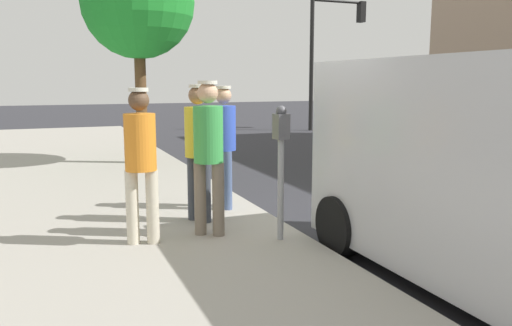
{
  "coord_description": "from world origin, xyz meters",
  "views": [
    {
      "loc": [
        3.75,
        5.23,
        1.94
      ],
      "look_at": [
        1.65,
        0.05,
        1.05
      ],
      "focal_mm": 36.32,
      "sensor_mm": 36.0,
      "label": 1
    }
  ],
  "objects_px": {
    "pedestrian_in_orange": "(141,156)",
    "traffic_light_corner": "(331,40)",
    "pedestrian_in_green": "(208,147)",
    "pedestrian_in_yellow": "(198,144)",
    "street_tree": "(138,3)",
    "pedestrian_in_blue": "(224,139)",
    "parking_meter_near": "(281,150)"
  },
  "relations": [
    {
      "from": "pedestrian_in_orange",
      "to": "traffic_light_corner",
      "type": "bearing_deg",
      "value": -127.43
    },
    {
      "from": "pedestrian_in_green",
      "to": "pedestrian_in_yellow",
      "type": "height_order",
      "value": "pedestrian_in_green"
    },
    {
      "from": "street_tree",
      "to": "pedestrian_in_blue",
      "type": "bearing_deg",
      "value": 94.34
    },
    {
      "from": "pedestrian_in_blue",
      "to": "traffic_light_corner",
      "type": "relative_size",
      "value": 0.33
    },
    {
      "from": "pedestrian_in_yellow",
      "to": "street_tree",
      "type": "distance_m",
      "value": 5.68
    },
    {
      "from": "pedestrian_in_orange",
      "to": "pedestrian_in_blue",
      "type": "distance_m",
      "value": 1.83
    },
    {
      "from": "parking_meter_near",
      "to": "pedestrian_in_yellow",
      "type": "height_order",
      "value": "pedestrian_in_yellow"
    },
    {
      "from": "pedestrian_in_orange",
      "to": "traffic_light_corner",
      "type": "distance_m",
      "value": 15.98
    },
    {
      "from": "pedestrian_in_green",
      "to": "traffic_light_corner",
      "type": "bearing_deg",
      "value": -125.19
    },
    {
      "from": "parking_meter_near",
      "to": "pedestrian_in_yellow",
      "type": "xyz_separation_m",
      "value": [
        0.64,
        -1.11,
        -0.03
      ]
    },
    {
      "from": "traffic_light_corner",
      "to": "pedestrian_in_yellow",
      "type": "bearing_deg",
      "value": 53.56
    },
    {
      "from": "parking_meter_near",
      "to": "street_tree",
      "type": "height_order",
      "value": "street_tree"
    },
    {
      "from": "traffic_light_corner",
      "to": "pedestrian_in_blue",
      "type": "bearing_deg",
      "value": 53.95
    },
    {
      "from": "pedestrian_in_orange",
      "to": "traffic_light_corner",
      "type": "xyz_separation_m",
      "value": [
        -9.6,
        -12.55,
        2.38
      ]
    },
    {
      "from": "street_tree",
      "to": "traffic_light_corner",
      "type": "bearing_deg",
      "value": -141.89
    },
    {
      "from": "pedestrian_in_green",
      "to": "pedestrian_in_yellow",
      "type": "distance_m",
      "value": 0.65
    },
    {
      "from": "pedestrian_in_orange",
      "to": "pedestrian_in_blue",
      "type": "bearing_deg",
      "value": -138.09
    },
    {
      "from": "pedestrian_in_orange",
      "to": "pedestrian_in_blue",
      "type": "relative_size",
      "value": 1.0
    },
    {
      "from": "pedestrian_in_orange",
      "to": "street_tree",
      "type": "bearing_deg",
      "value": -99.87
    },
    {
      "from": "pedestrian_in_blue",
      "to": "street_tree",
      "type": "relative_size",
      "value": 0.37
    },
    {
      "from": "pedestrian_in_green",
      "to": "pedestrian_in_blue",
      "type": "bearing_deg",
      "value": -116.07
    },
    {
      "from": "pedestrian_in_orange",
      "to": "traffic_light_corner",
      "type": "relative_size",
      "value": 0.33
    },
    {
      "from": "parking_meter_near",
      "to": "pedestrian_in_green",
      "type": "bearing_deg",
      "value": -33.79
    },
    {
      "from": "parking_meter_near",
      "to": "pedestrian_in_blue",
      "type": "relative_size",
      "value": 0.88
    },
    {
      "from": "parking_meter_near",
      "to": "pedestrian_in_blue",
      "type": "xyz_separation_m",
      "value": [
        0.12,
        -1.66,
        -0.04
      ]
    },
    {
      "from": "pedestrian_in_green",
      "to": "street_tree",
      "type": "height_order",
      "value": "street_tree"
    },
    {
      "from": "pedestrian_in_blue",
      "to": "traffic_light_corner",
      "type": "distance_m",
      "value": 14.21
    },
    {
      "from": "parking_meter_near",
      "to": "street_tree",
      "type": "distance_m",
      "value": 6.7
    },
    {
      "from": "pedestrian_in_yellow",
      "to": "traffic_light_corner",
      "type": "bearing_deg",
      "value": -126.44
    },
    {
      "from": "pedestrian_in_orange",
      "to": "street_tree",
      "type": "distance_m",
      "value": 6.38
    },
    {
      "from": "pedestrian_in_green",
      "to": "street_tree",
      "type": "xyz_separation_m",
      "value": [
        -0.23,
        -5.78,
        2.38
      ]
    },
    {
      "from": "parking_meter_near",
      "to": "pedestrian_in_blue",
      "type": "bearing_deg",
      "value": -85.99
    }
  ]
}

